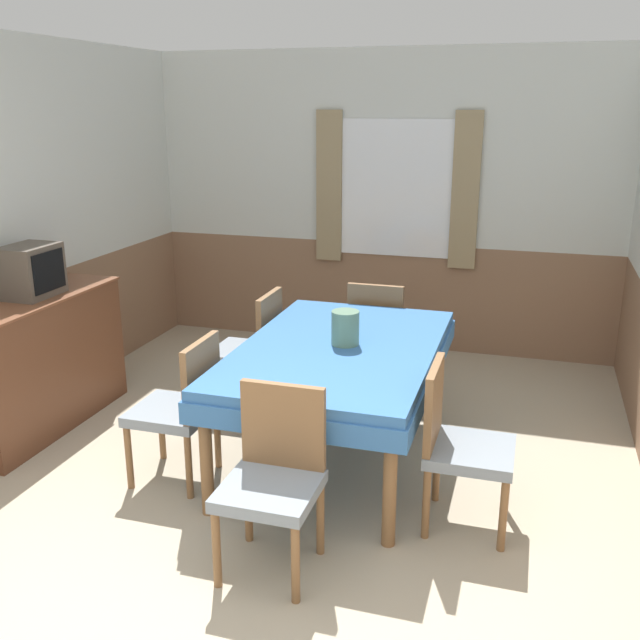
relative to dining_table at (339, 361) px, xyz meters
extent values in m
cube|color=silver|center=(-0.24, 2.26, 1.14)|extent=(4.52, 0.05, 1.65)
cube|color=#89664C|center=(-0.24, 2.26, -0.16)|extent=(4.52, 0.05, 0.95)
cube|color=white|center=(-0.11, 2.22, 0.80)|extent=(1.06, 0.01, 1.17)
cube|color=#998460|center=(-0.70, 2.20, 0.80)|extent=(0.23, 0.03, 1.32)
cube|color=#998460|center=(0.49, 2.20, 0.80)|extent=(0.23, 0.03, 1.32)
cube|color=#89664C|center=(-2.33, 0.02, -0.16)|extent=(0.05, 4.82, 0.95)
cube|color=#386BA8|center=(0.00, 0.00, 0.07)|extent=(1.15, 1.86, 0.06)
cube|color=#386BA8|center=(0.00, 0.00, -0.02)|extent=(1.18, 1.89, 0.12)
cylinder|color=brown|center=(-0.50, -0.85, -0.30)|extent=(0.07, 0.07, 0.68)
cylinder|color=brown|center=(0.50, -0.85, -0.30)|extent=(0.07, 0.07, 0.68)
cylinder|color=brown|center=(-0.50, 0.85, -0.30)|extent=(0.07, 0.07, 0.68)
cylinder|color=brown|center=(0.50, 0.85, -0.30)|extent=(0.07, 0.07, 0.68)
cylinder|color=brown|center=(1.05, -0.35, -0.44)|extent=(0.04, 0.04, 0.39)
cylinder|color=brown|center=(1.05, -0.73, -0.44)|extent=(0.04, 0.04, 0.39)
cylinder|color=brown|center=(0.67, -0.35, -0.44)|extent=(0.04, 0.04, 0.39)
cylinder|color=brown|center=(0.67, -0.73, -0.44)|extent=(0.04, 0.04, 0.39)
cube|color=gray|center=(0.86, -0.54, -0.22)|extent=(0.44, 0.44, 0.06)
cube|color=brown|center=(0.66, -0.54, 0.03)|extent=(0.04, 0.42, 0.42)
cylinder|color=brown|center=(-0.19, 1.40, -0.44)|extent=(0.04, 0.04, 0.39)
cylinder|color=brown|center=(0.19, 1.40, -0.44)|extent=(0.04, 0.04, 0.39)
cylinder|color=brown|center=(-0.19, 1.02, -0.44)|extent=(0.04, 0.04, 0.39)
cylinder|color=brown|center=(0.19, 1.02, -0.44)|extent=(0.04, 0.04, 0.39)
cube|color=gray|center=(0.00, 1.21, -0.22)|extent=(0.44, 0.44, 0.06)
cube|color=brown|center=(0.00, 1.01, 0.03)|extent=(0.42, 0.04, 0.42)
cylinder|color=brown|center=(-1.05, -0.73, -0.44)|extent=(0.04, 0.04, 0.39)
cylinder|color=brown|center=(-1.05, -0.35, -0.44)|extent=(0.04, 0.04, 0.39)
cylinder|color=brown|center=(-0.67, -0.73, -0.44)|extent=(0.04, 0.04, 0.39)
cylinder|color=brown|center=(-0.67, -0.35, -0.44)|extent=(0.04, 0.04, 0.39)
cube|color=gray|center=(-0.86, -0.54, -0.22)|extent=(0.44, 0.44, 0.06)
cube|color=brown|center=(-0.66, -0.54, 0.03)|extent=(0.04, 0.42, 0.42)
cylinder|color=brown|center=(0.19, -1.40, -0.44)|extent=(0.04, 0.04, 0.39)
cylinder|color=brown|center=(-0.19, -1.40, -0.44)|extent=(0.04, 0.04, 0.39)
cylinder|color=brown|center=(0.19, -1.02, -0.44)|extent=(0.04, 0.04, 0.39)
cylinder|color=brown|center=(-0.19, -1.02, -0.44)|extent=(0.04, 0.04, 0.39)
cube|color=gray|center=(0.00, -1.21, -0.22)|extent=(0.44, 0.44, 0.06)
cube|color=brown|center=(0.00, -1.01, 0.03)|extent=(0.42, 0.04, 0.42)
cylinder|color=brown|center=(-1.05, 0.35, -0.44)|extent=(0.04, 0.04, 0.39)
cylinder|color=brown|center=(-1.05, 0.73, -0.44)|extent=(0.04, 0.04, 0.39)
cylinder|color=brown|center=(-0.67, 0.35, -0.44)|extent=(0.04, 0.04, 0.39)
cylinder|color=brown|center=(-0.67, 0.73, -0.44)|extent=(0.04, 0.04, 0.39)
cube|color=gray|center=(-0.86, 0.54, -0.22)|extent=(0.44, 0.44, 0.06)
cube|color=brown|center=(-0.66, 0.54, 0.03)|extent=(0.04, 0.42, 0.42)
cube|color=brown|center=(-2.06, -0.16, -0.18)|extent=(0.44, 1.37, 0.92)
cube|color=brown|center=(-2.06, -0.16, 0.27)|extent=(0.46, 1.39, 0.02)
cube|color=#51473D|center=(-2.08, -0.11, 0.45)|extent=(0.28, 0.38, 0.34)
cube|color=black|center=(-1.93, -0.11, 0.46)|extent=(0.01, 0.31, 0.26)
cylinder|color=slate|center=(0.03, 0.03, 0.21)|extent=(0.17, 0.17, 0.21)
camera|label=1|loc=(1.07, -3.94, 1.50)|focal=40.00mm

